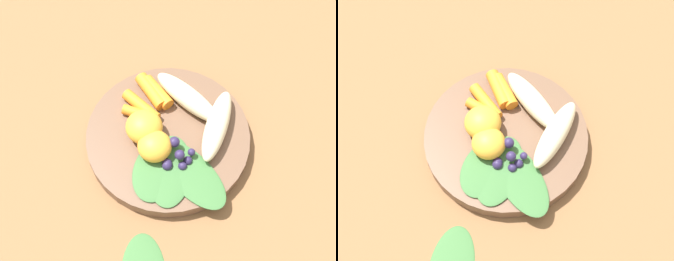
% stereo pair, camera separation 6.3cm
% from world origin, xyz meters
% --- Properties ---
extents(ground_plane, '(2.40, 2.40, 0.00)m').
position_xyz_m(ground_plane, '(0.00, 0.00, 0.00)').
color(ground_plane, brown).
extents(bowl, '(0.23, 0.23, 0.02)m').
position_xyz_m(bowl, '(0.00, 0.00, 0.01)').
color(bowl, brown).
rests_on(bowl, ground_plane).
extents(banana_peeled_left, '(0.08, 0.12, 0.03)m').
position_xyz_m(banana_peeled_left, '(-0.04, -0.04, 0.04)').
color(banana_peeled_left, beige).
rests_on(banana_peeled_left, bowl).
extents(banana_peeled_right, '(0.09, 0.11, 0.03)m').
position_xyz_m(banana_peeled_right, '(-0.07, 0.02, 0.04)').
color(banana_peeled_right, beige).
rests_on(banana_peeled_right, bowl).
extents(orange_segment_near, '(0.05, 0.05, 0.03)m').
position_xyz_m(orange_segment_near, '(0.03, 0.02, 0.04)').
color(orange_segment_near, '#F4A833').
rests_on(orange_segment_near, bowl).
extents(orange_segment_far, '(0.05, 0.05, 0.04)m').
position_xyz_m(orange_segment_far, '(0.03, -0.01, 0.04)').
color(orange_segment_far, '#F4A833').
rests_on(orange_segment_far, bowl).
extents(carrot_front, '(0.03, 0.06, 0.02)m').
position_xyz_m(carrot_front, '(-0.01, -0.07, 0.03)').
color(carrot_front, orange).
rests_on(carrot_front, bowl).
extents(carrot_mid_left, '(0.03, 0.06, 0.02)m').
position_xyz_m(carrot_mid_left, '(0.00, -0.07, 0.03)').
color(carrot_mid_left, orange).
rests_on(carrot_mid_left, bowl).
extents(carrot_mid_right, '(0.04, 0.06, 0.02)m').
position_xyz_m(carrot_mid_right, '(0.02, -0.05, 0.03)').
color(carrot_mid_right, orange).
rests_on(carrot_mid_right, bowl).
extents(carrot_rear, '(0.05, 0.04, 0.01)m').
position_xyz_m(carrot_rear, '(0.03, -0.04, 0.03)').
color(carrot_rear, orange).
rests_on(carrot_rear, bowl).
extents(blueberry_pile, '(0.05, 0.04, 0.03)m').
position_xyz_m(blueberry_pile, '(0.00, 0.04, 0.03)').
color(blueberry_pile, '#2D234C').
rests_on(blueberry_pile, bowl).
extents(coconut_shred_patch, '(0.04, 0.04, 0.00)m').
position_xyz_m(coconut_shred_patch, '(-0.00, 0.07, 0.02)').
color(coconut_shred_patch, white).
rests_on(coconut_shred_patch, bowl).
extents(kale_leaf_left, '(0.11, 0.11, 0.00)m').
position_xyz_m(kale_leaf_left, '(0.03, 0.05, 0.02)').
color(kale_leaf_left, '#3D7038').
rests_on(kale_leaf_left, bowl).
extents(kale_leaf_right, '(0.10, 0.12, 0.00)m').
position_xyz_m(kale_leaf_right, '(0.02, 0.05, 0.02)').
color(kale_leaf_right, '#3D7038').
rests_on(kale_leaf_right, bowl).
extents(kale_leaf_rear, '(0.09, 0.13, 0.00)m').
position_xyz_m(kale_leaf_rear, '(-0.01, 0.07, 0.02)').
color(kale_leaf_rear, '#3D7038').
rests_on(kale_leaf_rear, bowl).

